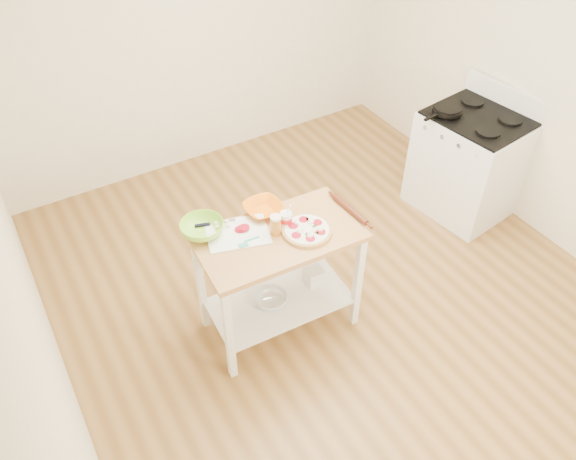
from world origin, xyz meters
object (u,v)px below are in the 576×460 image
(yogurt_tub, at_px, (286,219))
(rolling_pin, at_px, (350,210))
(prep_island, at_px, (279,262))
(shelf_glass_bowl, at_px, (271,299))
(orange_bowl, at_px, (263,209))
(shelf_bin, at_px, (314,276))
(pizza, at_px, (307,230))
(green_bowl, at_px, (202,228))
(knife, at_px, (209,224))
(spatula, at_px, (248,242))
(gas_stove, at_px, (468,163))
(beer_pint, at_px, (276,225))
(cutting_board, at_px, (237,232))
(skillet, at_px, (447,110))

(yogurt_tub, xyz_separation_m, rolling_pin, (0.44, -0.11, -0.03))
(prep_island, relative_size, shelf_glass_bowl, 4.72)
(prep_island, relative_size, orange_bowl, 4.35)
(orange_bowl, distance_m, shelf_bin, 0.71)
(pizza, distance_m, green_bowl, 0.68)
(rolling_pin, bearing_deg, orange_bowl, 149.46)
(knife, bearing_deg, orange_bowl, 9.31)
(rolling_pin, bearing_deg, yogurt_tub, 165.80)
(spatula, bearing_deg, pizza, -10.81)
(pizza, bearing_deg, green_bowl, 150.29)
(orange_bowl, relative_size, shelf_glass_bowl, 1.08)
(knife, xyz_separation_m, orange_bowl, (0.37, -0.06, 0.01))
(prep_island, height_order, gas_stove, gas_stove)
(beer_pint, distance_m, shelf_glass_bowl, 0.68)
(prep_island, bearing_deg, beer_pint, 114.74)
(yogurt_tub, height_order, shelf_bin, yogurt_tub)
(green_bowl, xyz_separation_m, shelf_bin, (0.73, -0.24, -0.62))
(gas_stove, relative_size, yogurt_tub, 6.37)
(spatula, xyz_separation_m, beer_pint, (0.20, -0.01, 0.06))
(orange_bowl, bearing_deg, cutting_board, -158.62)
(green_bowl, relative_size, rolling_pin, 0.81)
(pizza, bearing_deg, knife, 143.61)
(pizza, distance_m, knife, 0.65)
(orange_bowl, height_order, green_bowl, green_bowl)
(skillet, bearing_deg, shelf_glass_bowl, -170.98)
(gas_stove, bearing_deg, pizza, -175.31)
(rolling_pin, distance_m, shelf_glass_bowl, 0.87)
(beer_pint, bearing_deg, yogurt_tub, 22.36)
(gas_stove, distance_m, shelf_bin, 1.87)
(shelf_bin, bearing_deg, gas_stove, 10.22)
(prep_island, relative_size, spatula, 7.26)
(beer_pint, relative_size, rolling_pin, 0.41)
(knife, xyz_separation_m, green_bowl, (-0.07, -0.05, 0.03))
(spatula, bearing_deg, beer_pint, 1.49)
(green_bowl, bearing_deg, pizza, -29.71)
(skillet, relative_size, pizza, 1.21)
(cutting_board, xyz_separation_m, yogurt_tub, (0.32, -0.09, 0.04))
(prep_island, distance_m, gas_stove, 2.18)
(orange_bowl, xyz_separation_m, rolling_pin, (0.51, -0.30, -0.01))
(skillet, bearing_deg, cutting_board, -175.70)
(cutting_board, bearing_deg, prep_island, -17.15)
(knife, bearing_deg, shelf_glass_bowl, -28.76)
(orange_bowl, distance_m, green_bowl, 0.44)
(spatula, height_order, yogurt_tub, yogurt_tub)
(rolling_pin, xyz_separation_m, shelf_bin, (-0.22, 0.07, -0.60))
(spatula, bearing_deg, prep_island, -3.74)
(skillet, bearing_deg, knife, 179.82)
(gas_stove, xyz_separation_m, shelf_bin, (-1.84, -0.33, -0.15))
(rolling_pin, bearing_deg, shelf_glass_bowl, 174.75)
(gas_stove, relative_size, cutting_board, 2.37)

